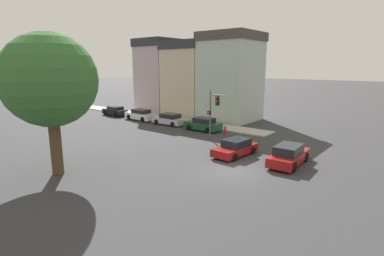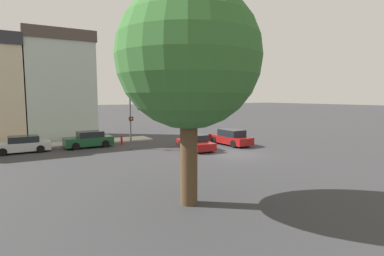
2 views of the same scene
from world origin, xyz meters
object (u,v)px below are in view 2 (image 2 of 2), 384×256
object	(u,v)px
crossing_car_1	(231,138)
street_tree	(189,58)
crossing_car_0	(195,142)
traffic_signal	(135,113)
parked_car_1	(22,145)
parked_car_0	(89,140)
fire_hydrant	(122,140)

from	to	relation	value
crossing_car_1	street_tree	bearing A→B (deg)	133.16
crossing_car_0	crossing_car_1	xyz separation A→B (m)	(0.50, -4.32, 0.08)
traffic_signal	parked_car_1	distance (m)	9.76
crossing_car_0	parked_car_0	xyz separation A→B (m)	(5.99, 7.92, 0.07)
crossing_car_1	parked_car_1	world-z (taller)	crossing_car_1
crossing_car_1	parked_car_1	size ratio (longest dim) A/B	1.08
crossing_car_0	parked_car_1	bearing A→B (deg)	-111.30
traffic_signal	crossing_car_1	xyz separation A→B (m)	(-2.56, -8.77, -2.56)
traffic_signal	parked_car_1	bearing A→B (deg)	-107.85
traffic_signal	parked_car_0	distance (m)	5.21
parked_car_1	crossing_car_1	bearing A→B (deg)	160.30
fire_hydrant	crossing_car_1	bearing A→B (deg)	-120.41
traffic_signal	parked_car_1	world-z (taller)	traffic_signal
crossing_car_0	traffic_signal	bearing A→B (deg)	-121.16
parked_car_1	fire_hydrant	world-z (taller)	parked_car_1
traffic_signal	fire_hydrant	size ratio (longest dim) A/B	5.45
traffic_signal	parked_car_0	world-z (taller)	traffic_signal
parked_car_1	fire_hydrant	size ratio (longest dim) A/B	4.81
crossing_car_1	fire_hydrant	size ratio (longest dim) A/B	5.21
traffic_signal	crossing_car_0	size ratio (longest dim) A/B	1.13
traffic_signal	crossing_car_1	size ratio (longest dim) A/B	1.05
street_tree	parked_car_1	distance (m)	19.49
traffic_signal	fire_hydrant	xyz separation A→B (m)	(2.83, 0.41, -2.78)
crossing_car_1	fire_hydrant	distance (m)	10.65
crossing_car_1	crossing_car_0	bearing A→B (deg)	93.45
street_tree	crossing_car_0	distance (m)	14.65
street_tree	fire_hydrant	size ratio (longest dim) A/B	10.25
fire_hydrant	parked_car_0	bearing A→B (deg)	88.08
parked_car_0	street_tree	bearing A→B (deg)	90.33
crossing_car_1	parked_car_1	xyz separation A→B (m)	(5.63, 17.66, -0.05)
parked_car_0	crossing_car_0	bearing A→B (deg)	140.63
traffic_signal	parked_car_1	xyz separation A→B (m)	(3.06, 8.89, -2.61)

